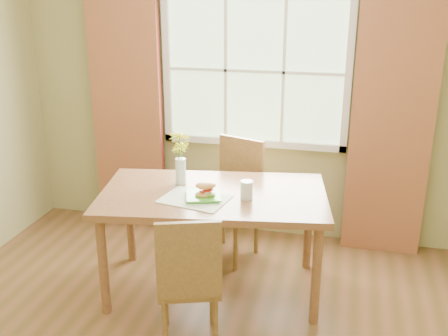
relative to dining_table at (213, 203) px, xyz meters
The scene contains 12 objects.
room 1.06m from the dining_table, 83.18° to the right, with size 4.24×3.84×2.74m.
window 1.31m from the dining_table, 84.49° to the left, with size 1.62×0.06×1.32m.
curtain_left 1.47m from the dining_table, 138.03° to the left, with size 0.65×0.08×2.20m, color maroon.
curtain_right 1.62m from the dining_table, 37.08° to the left, with size 0.65×0.08×2.20m, color maroon.
dining_table is the anchor object (origin of this frame).
chair_near 0.72m from the dining_table, 87.84° to the right, with size 0.49×0.49×0.93m.
chair_far 0.62m from the dining_table, 87.21° to the left, with size 0.53×0.53×1.00m.
placemat 0.20m from the dining_table, 121.53° to the right, with size 0.45×0.33×0.01m, color #E7EDC8.
plate 0.15m from the dining_table, 108.90° to the right, with size 0.24×0.24×0.01m, color green.
croissant_sandwich 0.20m from the dining_table, 98.78° to the right, with size 0.17×0.15×0.11m.
water_glass 0.30m from the dining_table, 11.96° to the right, with size 0.09×0.09×0.13m.
flower_vase 0.44m from the dining_table, 156.97° to the left, with size 0.16×0.16×0.40m.
Camera 1 is at (0.79, -2.53, 2.21)m, focal length 42.00 mm.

